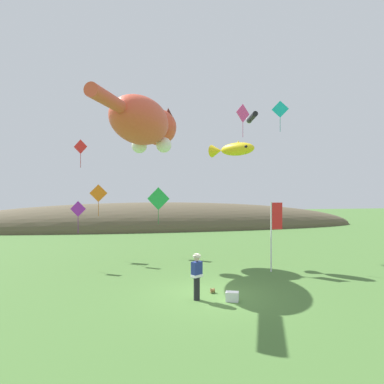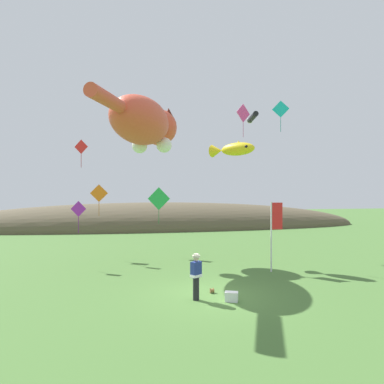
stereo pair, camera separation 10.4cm
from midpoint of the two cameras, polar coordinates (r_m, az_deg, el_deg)
name	(u,v)px [view 2 (the right image)]	position (r m, az deg, el deg)	size (l,w,h in m)	color
ground_plane	(211,295)	(14.35, 3.34, -16.83)	(120.00, 120.00, 0.00)	#477033
distant_hill_ridge	(156,227)	(39.99, -5.94, -5.89)	(49.93, 10.61, 5.80)	brown
festival_attendant	(196,275)	(13.52, 0.91, -13.70)	(0.49, 0.45, 1.77)	black
kite_spool	(212,291)	(14.63, 3.57, -16.08)	(0.15, 0.21, 0.21)	olive
picnic_cooler	(231,297)	(13.66, 6.82, -16.92)	(0.58, 0.49, 0.36)	white
festival_banner_pole	(274,226)	(18.38, 13.70, -5.52)	(0.66, 0.08, 3.65)	silver
kite_giant_cat	(145,124)	(20.04, -7.68, 11.21)	(4.89, 9.41, 3.03)	#E04C33
kite_fish_windsock	(233,149)	(20.84, 6.98, 7.07)	(2.56, 2.70, 0.90)	yellow
kite_tube_streamer	(253,117)	(24.39, 10.19, 12.16)	(0.77, 2.22, 0.44)	black
kite_diamond_pink	(243,113)	(21.84, 8.67, 12.82)	(1.04, 0.53, 2.05)	#E53F8C
kite_diamond_teal	(281,109)	(22.99, 14.69, 13.17)	(0.96, 0.52, 1.97)	#19BFBF
kite_diamond_green	(159,199)	(22.66, -5.42, -1.15)	(1.42, 0.57, 2.42)	green
kite_diamond_violet	(78,209)	(19.89, -18.26, -2.77)	(0.85, 0.23, 1.77)	purple
kite_diamond_orange	(99,193)	(22.71, -15.12, -0.24)	(1.13, 0.13, 2.04)	orange
kite_diamond_red	(81,147)	(23.92, -17.87, 7.13)	(0.90, 0.36, 1.86)	red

